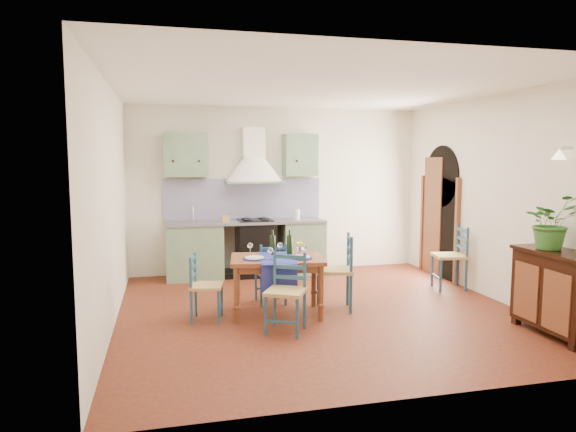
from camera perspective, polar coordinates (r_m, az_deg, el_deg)
The scene contains 13 objects.
floor at distance 6.68m, azimuth 3.55°, elevation -10.44°, with size 5.00×5.00×0.00m, color #4B1910.
back_wall at distance 8.57m, azimuth -3.92°, elevation 0.43°, with size 5.00×0.96×2.80m.
right_wall at distance 7.77m, azimuth 20.86°, elevation 1.56°, with size 0.26×5.00×2.80m.
left_wall at distance 6.17m, azimuth -19.16°, elevation 1.08°, with size 0.04×5.00×2.80m, color beige.
ceiling at distance 6.46m, azimuth 3.72°, elevation 14.13°, with size 5.00×5.00×0.01m, color white.
dining_table at distance 6.36m, azimuth -1.16°, elevation -5.36°, with size 1.23×0.96×1.04m.
chair_near at distance 5.77m, azimuth -0.19°, elevation -8.41°, with size 0.56×0.56×0.88m.
chair_far at distance 6.88m, azimuth -1.90°, elevation -6.26°, with size 0.40×0.40×0.83m.
chair_left at distance 6.26m, azimuth -9.30°, elevation -7.76°, with size 0.44×0.44×0.80m.
chair_right at distance 6.63m, azimuth 5.47°, elevation -6.09°, with size 0.55×0.55×0.97m.
chair_spare at distance 8.02m, azimuth 17.72°, elevation -4.31°, with size 0.52×0.52×0.94m.
sideboard at distance 6.37m, azimuth 27.86°, elevation -7.27°, with size 0.50×1.05×0.94m.
potted_plant at distance 6.33m, azimuth 27.17°, elevation -0.60°, with size 0.55×0.47×0.61m, color #2E6826.
Camera 1 is at (-1.89, -6.11, 1.92)m, focal length 32.00 mm.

